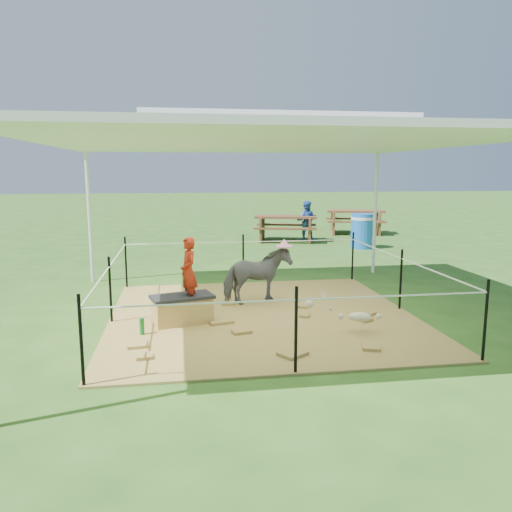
{
  "coord_description": "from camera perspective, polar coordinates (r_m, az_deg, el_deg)",
  "views": [
    {
      "loc": [
        -1.23,
        -7.34,
        2.22
      ],
      "look_at": [
        0.0,
        0.6,
        0.85
      ],
      "focal_mm": 35.0,
      "sensor_mm": 36.0,
      "label": 1
    }
  ],
  "objects": [
    {
      "name": "pink_hat",
      "position": [
        8.21,
        0.12,
        1.39
      ],
      "size": [
        0.29,
        0.29,
        0.14
      ],
      "primitive_type": "cylinder",
      "color": "pink",
      "rests_on": "pony"
    },
    {
      "name": "trash_barrel",
      "position": [
        14.82,
        12.03,
        2.81
      ],
      "size": [
        0.7,
        0.7,
        1.0
      ],
      "primitive_type": "cylinder",
      "rotation": [
        0.0,
        0.0,
        0.08
      ],
      "color": "blue",
      "rests_on": "ground"
    },
    {
      "name": "woman",
      "position": [
        7.23,
        -7.75,
        -0.98
      ],
      "size": [
        0.33,
        0.41,
        0.99
      ],
      "primitive_type": "imported",
      "rotation": [
        0.0,
        0.0,
        -1.3
      ],
      "color": "#A82210",
      "rests_on": "straw_bale"
    },
    {
      "name": "distant_person",
      "position": [
        16.11,
        5.73,
        4.01
      ],
      "size": [
        0.75,
        0.66,
        1.29
      ],
      "primitive_type": "imported",
      "rotation": [
        0.0,
        0.0,
        2.82
      ],
      "color": "blue",
      "rests_on": "ground"
    },
    {
      "name": "foal",
      "position": [
        7.02,
        11.81,
        -6.6
      ],
      "size": [
        1.0,
        0.76,
        0.49
      ],
      "primitive_type": null,
      "rotation": [
        0.0,
        0.0,
        -0.34
      ],
      "color": "beige",
      "rests_on": "hay_patch"
    },
    {
      "name": "dark_cloth",
      "position": [
        7.33,
        -8.45,
        -4.63
      ],
      "size": [
        0.97,
        0.68,
        0.05
      ],
      "primitive_type": "cube",
      "rotation": [
        0.0,
        0.0,
        0.27
      ],
      "color": "black",
      "rests_on": "straw_bale"
    },
    {
      "name": "pony",
      "position": [
        8.3,
        0.12,
        -2.28
      ],
      "size": [
        1.21,
        0.81,
        0.94
      ],
      "primitive_type": "imported",
      "rotation": [
        0.0,
        0.0,
        1.87
      ],
      "color": "#48484D",
      "rests_on": "hay_patch"
    },
    {
      "name": "picnic_table_far",
      "position": [
        18.3,
        11.23,
        3.85
      ],
      "size": [
        2.31,
        1.9,
        0.84
      ],
      "primitive_type": "cube",
      "rotation": [
        0.0,
        0.0,
        -0.24
      ],
      "color": "brown",
      "rests_on": "ground"
    },
    {
      "name": "straw_bale",
      "position": [
        7.39,
        -8.41,
        -6.19
      ],
      "size": [
        0.91,
        0.62,
        0.37
      ],
      "primitive_type": "cube",
      "rotation": [
        0.0,
        0.0,
        0.27
      ],
      "color": "#B28040",
      "rests_on": "hay_patch"
    },
    {
      "name": "canopy_tent",
      "position": [
        7.46,
        0.72,
        13.31
      ],
      "size": [
        6.3,
        6.3,
        2.9
      ],
      "color": "silver",
      "rests_on": "ground"
    },
    {
      "name": "picnic_table_near",
      "position": [
        16.04,
        3.42,
        3.17
      ],
      "size": [
        2.24,
        1.84,
        0.81
      ],
      "primitive_type": "cube",
      "rotation": [
        0.0,
        0.0,
        -0.25
      ],
      "color": "#58321E",
      "rests_on": "ground"
    },
    {
      "name": "green_bottle",
      "position": [
        7.0,
        -12.91,
        -7.83
      ],
      "size": [
        0.08,
        0.08,
        0.23
      ],
      "primitive_type": "cylinder",
      "rotation": [
        0.0,
        0.0,
        0.27
      ],
      "color": "#176B24",
      "rests_on": "hay_patch"
    },
    {
      "name": "rope_fence",
      "position": [
        7.61,
        0.69,
        -2.29
      ],
      "size": [
        4.54,
        4.54,
        1.0
      ],
      "color": "black",
      "rests_on": "ground"
    },
    {
      "name": "ground",
      "position": [
        7.76,
        0.68,
        -6.94
      ],
      "size": [
        90.0,
        90.0,
        0.0
      ],
      "primitive_type": "plane",
      "color": "#2D5919",
      "rests_on": "ground"
    },
    {
      "name": "hay_patch",
      "position": [
        7.76,
        0.68,
        -6.83
      ],
      "size": [
        4.6,
        4.6,
        0.03
      ],
      "primitive_type": "cube",
      "color": "brown",
      "rests_on": "ground"
    }
  ]
}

